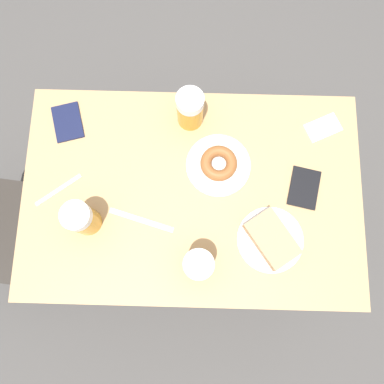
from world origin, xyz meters
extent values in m
plane|color=#474442|center=(0.00, 0.00, 0.00)|extent=(8.00, 8.00, 0.00)
cube|color=tan|center=(0.00, 0.00, 0.76)|extent=(0.68, 1.06, 0.03)
cylinder|color=black|center=(-0.30, -0.49, 0.37)|extent=(0.04, 0.04, 0.74)
cylinder|color=black|center=(0.30, -0.49, 0.37)|extent=(0.04, 0.04, 0.74)
cylinder|color=black|center=(-0.30, 0.49, 0.37)|extent=(0.04, 0.04, 0.74)
cylinder|color=black|center=(0.30, 0.49, 0.37)|extent=(0.04, 0.04, 0.74)
cylinder|color=#2D2823|center=(-0.28, 0.62, 0.22)|extent=(0.03, 0.03, 0.44)
cylinder|color=#2D2823|center=(0.06, 0.58, 0.22)|extent=(0.03, 0.03, 0.44)
cylinder|color=white|center=(-0.14, -0.24, 0.78)|extent=(0.20, 0.20, 0.01)
cube|color=tan|center=(-0.14, -0.24, 0.80)|extent=(0.19, 0.17, 0.04)
cylinder|color=white|center=(0.09, -0.08, 0.78)|extent=(0.20, 0.20, 0.01)
torus|color=brown|center=(0.09, -0.08, 0.80)|extent=(0.12, 0.12, 0.04)
cylinder|color=#C68C23|center=(-0.10, 0.31, 0.83)|extent=(0.08, 0.08, 0.11)
cylinder|color=white|center=(-0.10, 0.31, 0.90)|extent=(0.08, 0.08, 0.03)
cylinder|color=#C68C23|center=(-0.22, -0.02, 0.83)|extent=(0.08, 0.08, 0.11)
cylinder|color=white|center=(-0.22, -0.02, 0.90)|extent=(0.08, 0.08, 0.03)
cylinder|color=#C68C23|center=(0.25, 0.01, 0.83)|extent=(0.08, 0.08, 0.11)
cylinder|color=white|center=(0.25, 0.01, 0.90)|extent=(0.08, 0.08, 0.03)
cube|color=white|center=(0.23, -0.42, 0.78)|extent=(0.11, 0.13, 0.00)
cube|color=silver|center=(0.00, 0.42, 0.78)|extent=(0.11, 0.14, 0.00)
cube|color=silver|center=(-0.09, 0.15, 0.77)|extent=(0.07, 0.20, 0.00)
cube|color=black|center=(0.03, -0.35, 0.78)|extent=(0.14, 0.11, 0.01)
cube|color=#141938|center=(0.22, 0.41, 0.78)|extent=(0.15, 0.12, 0.01)
camera|label=1|loc=(-0.25, -0.01, 1.91)|focal=35.00mm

